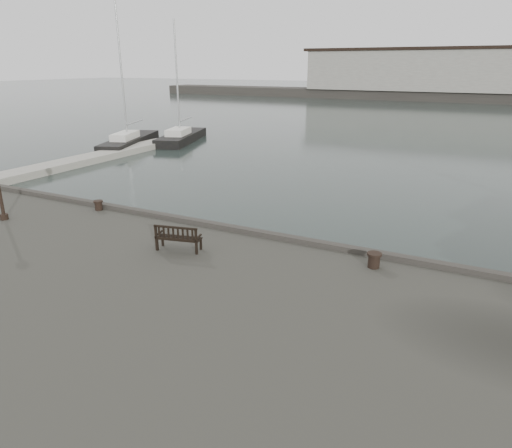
{
  "coord_description": "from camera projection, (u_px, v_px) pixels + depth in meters",
  "views": [
    {
      "loc": [
        7.66,
        -13.46,
        7.2
      ],
      "look_at": [
        1.03,
        -0.5,
        2.1
      ],
      "focal_mm": 32.0,
      "sensor_mm": 36.0,
      "label": 1
    }
  ],
  "objects": [
    {
      "name": "yacht_d",
      "position": [
        182.0,
        139.0,
        45.07
      ],
      "size": [
        5.2,
        9.6,
        11.72
      ],
      "rotation": [
        0.0,
        0.0,
        0.31
      ],
      "color": "black",
      "rests_on": "ground"
    },
    {
      "name": "yacht_b",
      "position": [
        130.0,
        143.0,
        42.59
      ],
      "size": [
        5.69,
        10.36,
        13.48
      ],
      "rotation": [
        0.0,
        0.0,
        0.36
      ],
      "color": "black",
      "rests_on": "ground"
    },
    {
      "name": "ground",
      "position": [
        237.0,
        269.0,
        16.98
      ],
      "size": [
        400.0,
        400.0,
        0.0
      ],
      "primitive_type": "plane",
      "color": "black",
      "rests_on": "ground"
    },
    {
      "name": "pontoon",
      "position": [
        69.0,
        164.0,
        33.9
      ],
      "size": [
        2.0,
        24.0,
        0.5
      ],
      "primitive_type": "cube",
      "color": "#A7A69B",
      "rests_on": "ground"
    },
    {
      "name": "bench",
      "position": [
        179.0,
        242.0,
        14.57
      ],
      "size": [
        1.53,
        0.82,
        0.84
      ],
      "rotation": [
        0.0,
        0.0,
        0.23
      ],
      "color": "black",
      "rests_on": "quay"
    },
    {
      "name": "bollard_left",
      "position": [
        99.0,
        205.0,
        18.65
      ],
      "size": [
        0.49,
        0.49,
        0.4
      ],
      "primitive_type": "cylinder",
      "rotation": [
        0.0,
        0.0,
        0.4
      ],
      "color": "black",
      "rests_on": "quay"
    },
    {
      "name": "breakwater",
      "position": [
        434.0,
        79.0,
        94.84
      ],
      "size": [
        140.0,
        9.5,
        12.2
      ],
      "color": "#383530",
      "rests_on": "ground"
    },
    {
      "name": "bollard_right",
      "position": [
        374.0,
        260.0,
        13.34
      ],
      "size": [
        0.56,
        0.56,
        0.45
      ],
      "primitive_type": "cylinder",
      "rotation": [
        0.0,
        0.0,
        0.4
      ],
      "color": "black",
      "rests_on": "quay"
    }
  ]
}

